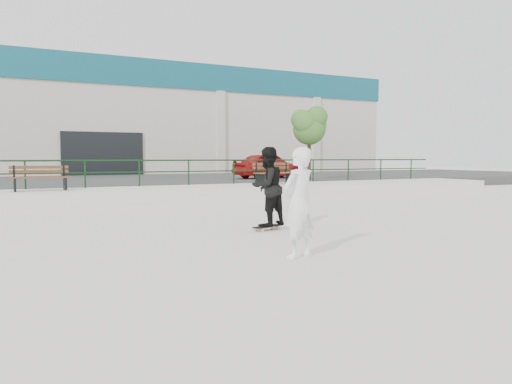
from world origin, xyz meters
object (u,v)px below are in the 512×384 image
bench_left (40,178)px  skateboard (267,227)px  seated_skater (299,203)px  red_car (269,166)px  tree (310,125)px  bench_right (275,173)px  standing_skater (267,187)px

bench_left → skateboard: (4.10, -8.43, -0.85)m
skateboard → seated_skater: bearing=-128.7°
seated_skater → red_car: bearing=-135.4°
tree → red_car: 3.34m
seated_skater → tree: bearing=-142.1°
bench_left → seated_skater: size_ratio=1.05×
bench_right → tree: bearing=26.4°
bench_left → seated_skater: 11.76m
bench_left → red_car: (11.58, 5.23, 0.25)m
red_car → seated_skater: 18.63m
seated_skater → bench_right: bearing=-135.8°
bench_right → standing_skater: size_ratio=1.17×
standing_skater → seated_skater: (-1.01, -2.92, -0.08)m
red_car → bench_left: bearing=108.0°
bench_right → red_car: red_car is taller
bench_left → standing_skater: (4.10, -8.43, 0.05)m
bench_left → standing_skater: 9.37m
seated_skater → skateboard: bearing=-127.3°
bench_left → tree: tree is taller
red_car → standing_skater: (-7.48, -13.66, -0.20)m
bench_right → skateboard: bench_right is taller
seated_skater → bench_left: bearing=-93.0°
red_car → seated_skater: red_car is taller
skateboard → standing_skater: size_ratio=0.46×
tree → red_car: size_ratio=0.91×
bench_left → skateboard: size_ratio=2.33×
tree → bench_left: bearing=-167.6°
tree → red_car: bearing=111.3°
standing_skater → seated_skater: standing_skater is taller
bench_left → standing_skater: size_ratio=1.06×
standing_skater → red_car: bearing=-135.7°
tree → bench_right: bearing=-141.6°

